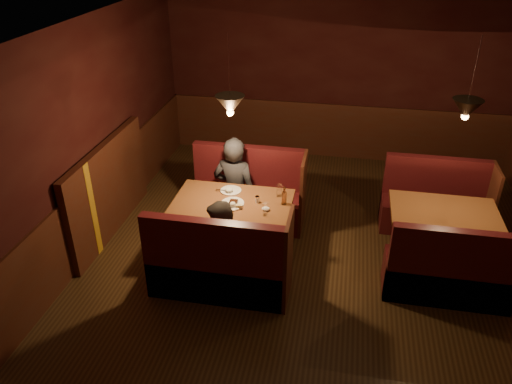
% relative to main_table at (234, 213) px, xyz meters
% --- Properties ---
extents(room, '(6.02, 7.02, 2.92)m').
position_rel_main_table_xyz_m(room, '(0.83, -0.13, 0.44)').
color(room, '#382312').
rests_on(room, ground).
extents(main_table, '(1.48, 0.90, 1.04)m').
position_rel_main_table_xyz_m(main_table, '(0.00, 0.00, 0.00)').
color(main_table, brown).
rests_on(main_table, ground).
extents(main_bench_far, '(1.63, 0.58, 1.11)m').
position_rel_main_table_xyz_m(main_bench_far, '(0.02, 0.84, -0.26)').
color(main_bench_far, '#451013').
rests_on(main_bench_far, ground).
extents(main_bench_near, '(1.63, 0.58, 1.11)m').
position_rel_main_table_xyz_m(main_bench_near, '(0.02, -0.84, -0.26)').
color(main_bench_near, '#451013').
rests_on(main_bench_near, ground).
extents(second_table, '(1.31, 0.83, 0.74)m').
position_rel_main_table_xyz_m(second_table, '(2.60, 0.36, -0.06)').
color(second_table, brown).
rests_on(second_table, ground).
extents(second_bench_far, '(1.44, 0.54, 1.03)m').
position_rel_main_table_xyz_m(second_bench_far, '(2.63, 1.14, -0.28)').
color(second_bench_far, '#451013').
rests_on(second_bench_far, ground).
extents(second_bench_near, '(1.44, 0.54, 1.03)m').
position_rel_main_table_xyz_m(second_bench_near, '(2.63, -0.42, -0.28)').
color(second_bench_near, '#451013').
rests_on(second_bench_near, ground).
extents(diner_a, '(0.66, 0.46, 1.70)m').
position_rel_main_table_xyz_m(diner_a, '(-0.15, 0.70, 0.24)').
color(diner_a, '#2D2D30').
rests_on(diner_a, ground).
extents(diner_b, '(0.84, 0.77, 1.41)m').
position_rel_main_table_xyz_m(diner_b, '(-0.01, -0.57, 0.09)').
color(diner_b, '#2E2825').
rests_on(diner_b, ground).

